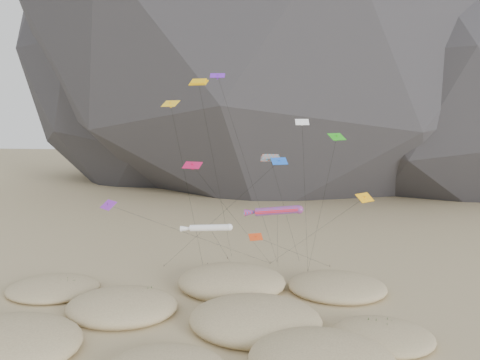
{
  "coord_description": "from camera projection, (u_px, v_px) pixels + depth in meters",
  "views": [
    {
      "loc": [
        8.25,
        -45.72,
        23.26
      ],
      "look_at": [
        1.38,
        12.0,
        15.04
      ],
      "focal_mm": 35.0,
      "sensor_mm": 36.0,
      "label": 1
    }
  ],
  "objects": [
    {
      "name": "dunes",
      "position": [
        202.0,
        317.0,
        52.38
      ],
      "size": [
        52.26,
        33.45,
        3.78
      ],
      "color": "#CCB789",
      "rests_on": "ground"
    },
    {
      "name": "multi_parafoil",
      "position": [
        271.0,
        160.0,
        56.66
      ],
      "size": [
        5.08,
        16.94,
        18.45
      ],
      "color": "#F04119",
      "rests_on": "ground"
    },
    {
      "name": "white_tube_kite",
      "position": [
        208.0,
        228.0,
        53.88
      ],
      "size": [
        6.26,
        19.79,
        10.88
      ],
      "color": "white",
      "rests_on": "ground"
    },
    {
      "name": "rainbow_tube_kite",
      "position": [
        275.0,
        211.0,
        57.13
      ],
      "size": [
        7.26,
        14.31,
        12.34
      ],
      "color": "#FF1A24",
      "rests_on": "ground"
    },
    {
      "name": "delta_kites",
      "position": [
        244.0,
        162.0,
        58.01
      ],
      "size": [
        33.99,
        22.42,
        28.32
      ],
      "color": "purple",
      "rests_on": "ground"
    },
    {
      "name": "kite_stakes",
      "position": [
        248.0,
        264.0,
        72.47
      ],
      "size": [
        25.46,
        5.76,
        0.3
      ],
      "color": "#3F2D1E",
      "rests_on": "ground"
    },
    {
      "name": "ground",
      "position": [
        214.0,
        337.0,
        49.18
      ],
      "size": [
        500.0,
        500.0,
        0.0
      ],
      "primitive_type": "plane",
      "color": "#CCB789",
      "rests_on": "ground"
    },
    {
      "name": "dune_grass",
      "position": [
        210.0,
        315.0,
        52.66
      ],
      "size": [
        41.41,
        30.18,
        1.5
      ],
      "color": "black",
      "rests_on": "ground"
    },
    {
      "name": "orange_parafoil",
      "position": [
        199.0,
        85.0,
        63.22
      ],
      "size": [
        4.38,
        11.54,
        28.02
      ],
      "color": "#F8B70D",
      "rests_on": "ground"
    }
  ]
}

